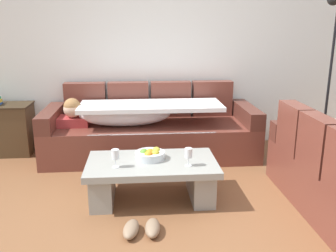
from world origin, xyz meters
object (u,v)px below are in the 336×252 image
at_px(couch_along_wall, 147,130).
at_px(side_cabinet, 4,129).
at_px(fruit_bowl, 150,155).
at_px(floor_lamp, 329,66).
at_px(pair_of_shoes, 142,228).
at_px(wine_glass_near_right, 188,154).
at_px(coffee_table, 152,175).
at_px(wine_glass_near_left, 115,155).

xyz_separation_m(couch_along_wall, side_cabinet, (-1.81, 0.22, -0.01)).
distance_m(couch_along_wall, fruit_bowl, 1.16).
xyz_separation_m(couch_along_wall, floor_lamp, (2.22, -0.09, 0.79)).
height_order(fruit_bowl, pair_of_shoes, fruit_bowl).
relative_size(couch_along_wall, floor_lamp, 1.33).
bearing_deg(wine_glass_near_right, pair_of_shoes, -133.03).
bearing_deg(wine_glass_near_right, couch_along_wall, 103.73).
bearing_deg(coffee_table, pair_of_shoes, -100.13).
bearing_deg(wine_glass_near_left, coffee_table, 20.17).
relative_size(coffee_table, side_cabinet, 1.67).
relative_size(coffee_table, pair_of_shoes, 3.73).
height_order(couch_along_wall, floor_lamp, floor_lamp).
height_order(wine_glass_near_right, floor_lamp, floor_lamp).
bearing_deg(pair_of_shoes, couch_along_wall, 86.92).
height_order(couch_along_wall, wine_glass_near_left, couch_along_wall).
bearing_deg(wine_glass_near_left, couch_along_wall, 76.73).
bearing_deg(side_cabinet, wine_glass_near_left, -46.09).
xyz_separation_m(wine_glass_near_right, floor_lamp, (1.89, 1.27, 0.62)).
bearing_deg(couch_along_wall, side_cabinet, 172.98).
bearing_deg(side_cabinet, fruit_bowl, -37.21).
xyz_separation_m(fruit_bowl, side_cabinet, (-1.81, 1.38, -0.10)).
xyz_separation_m(floor_lamp, pair_of_shoes, (-2.32, -1.73, -1.07)).
relative_size(fruit_bowl, side_cabinet, 0.39).
distance_m(wine_glass_near_right, floor_lamp, 2.36).
distance_m(wine_glass_near_left, wine_glass_near_right, 0.65).
bearing_deg(couch_along_wall, wine_glass_near_right, -76.27).
relative_size(couch_along_wall, wine_glass_near_left, 15.58).
bearing_deg(couch_along_wall, pair_of_shoes, -93.08).
distance_m(couch_along_wall, wine_glass_near_left, 1.38).
height_order(wine_glass_near_left, floor_lamp, floor_lamp).
height_order(fruit_bowl, wine_glass_near_left, wine_glass_near_left).
height_order(fruit_bowl, side_cabinet, side_cabinet).
height_order(couch_along_wall, fruit_bowl, couch_along_wall).
xyz_separation_m(coffee_table, wine_glass_near_left, (-0.32, -0.12, 0.26)).
xyz_separation_m(coffee_table, floor_lamp, (2.21, 1.13, 0.88)).
distance_m(wine_glass_near_right, pair_of_shoes, 0.77).
bearing_deg(coffee_table, fruit_bowl, 100.54).
bearing_deg(pair_of_shoes, wine_glass_near_left, 114.42).
bearing_deg(wine_glass_near_right, floor_lamp, 33.91).
height_order(wine_glass_near_right, pair_of_shoes, wine_glass_near_right).
relative_size(side_cabinet, pair_of_shoes, 2.24).
bearing_deg(wine_glass_near_right, wine_glass_near_left, 178.28).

